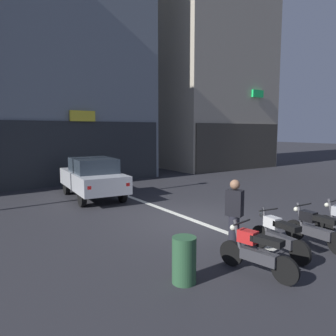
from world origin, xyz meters
name	(u,v)px	position (x,y,z in m)	size (l,w,h in m)	color
ground_plane	(194,220)	(0.00, 0.00, 0.00)	(120.00, 120.00, 0.00)	#2B2B30
lane_centre_line	(112,190)	(0.00, 6.00, 0.00)	(0.20, 18.00, 0.01)	silver
building_mid_block	(47,33)	(-1.07, 12.20, 8.25)	(10.32, 7.56, 16.54)	gray
building_far_right	(204,39)	(10.51, 12.20, 9.68)	(8.08, 8.16, 19.40)	#B2A893
car_silver_crossing_near	(93,177)	(-1.36, 4.85, 0.89)	(2.08, 4.23, 1.64)	black
motorcycle_red_row_leftmost	(256,251)	(-1.32, -3.58, 0.46)	(0.55, 1.66, 0.98)	black
motorcycle_white_row_left_mid	(279,235)	(-0.18, -3.21, 0.46)	(0.55, 1.67, 0.98)	black
motorcycle_black_row_centre	(315,228)	(0.97, -3.37, 0.46)	(0.55, 1.67, 0.98)	black
person_by_motorcycles	(234,216)	(-0.89, -2.57, 0.86)	(0.34, 0.42, 1.67)	#23232D
trash_bin	(184,260)	(-2.67, -3.09, 0.42)	(0.44, 0.44, 0.85)	#2D5938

